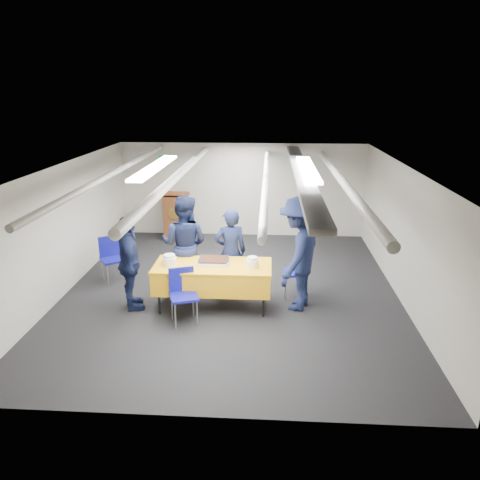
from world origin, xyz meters
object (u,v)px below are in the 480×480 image
serving_table (213,277)px  sheet_cake (214,261)px  chair_near (183,290)px  chair_left (111,254)px  sailor_a (230,252)px  sailor_d (299,254)px  sailor_b (185,244)px  chair_right (300,268)px  sailor_c (130,264)px  podium (176,215)px

serving_table → sheet_cake: sheet_cake is taller
chair_near → chair_left: same height
sailor_a → sailor_d: bearing=143.8°
sheet_cake → chair_left: size_ratio=0.58×
serving_table → sailor_d: size_ratio=1.01×
serving_table → chair_left: 2.33m
chair_near → sailor_b: size_ratio=0.48×
serving_table → chair_near: bearing=-129.8°
serving_table → sailor_b: sailor_b is taller
chair_left → sailor_a: size_ratio=0.55×
sailor_a → chair_near: bearing=46.8°
serving_table → sailor_a: 0.70m
chair_near → chair_right: bearing=28.7°
chair_left → sailor_b: sailor_b is taller
chair_right → sailor_a: bearing=176.9°
sailor_c → podium: bearing=-21.2°
serving_table → chair_right: chair_right is taller
sheet_cake → chair_right: bearing=17.9°
sailor_a → sailor_c: 1.77m
chair_near → chair_right: 2.18m
sailor_b → sailor_d: sailor_d is taller
sheet_cake → sailor_a: 0.59m
podium → sailor_b: (0.77, -3.09, 0.28)m
sheet_cake → chair_right: (1.48, 0.48, -0.28)m
serving_table → sailor_d: 1.48m
serving_table → sailor_c: sailor_c is taller
chair_right → sailor_d: (-0.07, -0.45, 0.43)m
sailor_d → sheet_cake: bearing=-67.6°
chair_left → sailor_d: (3.50, -0.96, 0.43)m
sailor_c → sailor_d: 2.80m
sheet_cake → sailor_d: size_ratio=0.26×
sheet_cake → sailor_b: 0.83m
serving_table → sailor_a: bearing=68.1°
chair_near → sailor_b: bearing=98.1°
sheet_cake → serving_table: bearing=-98.6°
sheet_cake → chair_left: chair_left is taller
sheet_cake → chair_right: size_ratio=0.58×
chair_near → sailor_a: (0.66, 1.11, 0.26)m
sailor_c → chair_right: bearing=-97.7°
serving_table → podium: bearing=109.8°
sheet_cake → sailor_c: (-1.37, -0.20, -0.01)m
podium → sailor_a: bearing=-63.0°
chair_near → sailor_c: size_ratio=0.54×
chair_right → chair_left: size_ratio=1.00×
podium → sailor_c: size_ratio=0.78×
sheet_cake → chair_right: chair_right is taller
serving_table → chair_right: size_ratio=2.24×
sailor_c → sheet_cake: bearing=-102.9°
chair_right → chair_left: bearing=171.9°
chair_right → sailor_b: (-2.07, 0.10, 0.37)m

